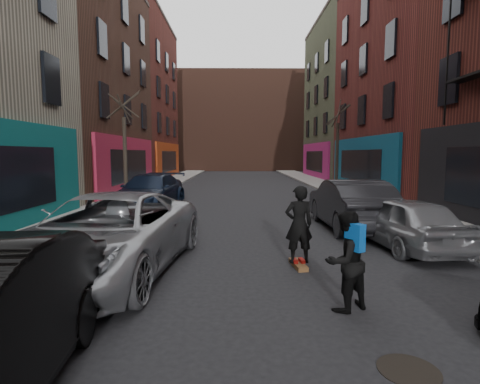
{
  "coord_description": "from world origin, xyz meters",
  "views": [
    {
      "loc": [
        -0.55,
        -1.1,
        2.48
      ],
      "look_at": [
        -0.47,
        7.41,
        1.6
      ],
      "focal_mm": 28.0,
      "sensor_mm": 36.0,
      "label": 1
    }
  ],
  "objects_px": {
    "parked_right_end": "(350,204)",
    "pedestrian": "(345,261)",
    "tree_right_far": "(338,138)",
    "manhole": "(409,370)",
    "skateboard": "(298,265)",
    "parked_right_far": "(405,222)",
    "tree_left_far": "(124,135)",
    "skateboarder": "(299,224)",
    "parked_left_far": "(108,234)",
    "parked_left_end": "(149,192)"
  },
  "relations": [
    {
      "from": "tree_right_far",
      "to": "parked_right_far",
      "type": "bearing_deg",
      "value": -98.58
    },
    {
      "from": "tree_right_far",
      "to": "parked_right_far",
      "type": "height_order",
      "value": "tree_right_far"
    },
    {
      "from": "parked_right_far",
      "to": "skateboarder",
      "type": "bearing_deg",
      "value": 22.7
    },
    {
      "from": "skateboard",
      "to": "tree_left_far",
      "type": "bearing_deg",
      "value": 115.08
    },
    {
      "from": "skateboard",
      "to": "parked_left_far",
      "type": "bearing_deg",
      "value": 178.28
    },
    {
      "from": "skateboard",
      "to": "parked_right_far",
      "type": "bearing_deg",
      "value": 21.15
    },
    {
      "from": "tree_right_far",
      "to": "manhole",
      "type": "relative_size",
      "value": 9.71
    },
    {
      "from": "parked_left_end",
      "to": "parked_right_end",
      "type": "xyz_separation_m",
      "value": [
        7.62,
        -4.37,
        0.04
      ]
    },
    {
      "from": "parked_left_end",
      "to": "parked_right_far",
      "type": "height_order",
      "value": "parked_left_end"
    },
    {
      "from": "parked_left_far",
      "to": "skateboarder",
      "type": "distance_m",
      "value": 4.03
    },
    {
      "from": "parked_left_end",
      "to": "manhole",
      "type": "height_order",
      "value": "parked_left_end"
    },
    {
      "from": "tree_right_far",
      "to": "parked_right_far",
      "type": "relative_size",
      "value": 1.68
    },
    {
      "from": "parked_left_far",
      "to": "skateboard",
      "type": "xyz_separation_m",
      "value": [
        4.01,
        0.38,
        -0.77
      ]
    },
    {
      "from": "manhole",
      "to": "pedestrian",
      "type": "bearing_deg",
      "value": 98.75
    },
    {
      "from": "parked_left_far",
      "to": "skateboard",
      "type": "relative_size",
      "value": 7.41
    },
    {
      "from": "skateboarder",
      "to": "manhole",
      "type": "bearing_deg",
      "value": 91.76
    },
    {
      "from": "parked_left_far",
      "to": "manhole",
      "type": "distance_m",
      "value": 5.9
    },
    {
      "from": "parked_right_far",
      "to": "skateboarder",
      "type": "relative_size",
      "value": 2.38
    },
    {
      "from": "skateboard",
      "to": "pedestrian",
      "type": "bearing_deg",
      "value": -88.13
    },
    {
      "from": "pedestrian",
      "to": "skateboard",
      "type": "bearing_deg",
      "value": -111.33
    },
    {
      "from": "tree_right_far",
      "to": "parked_left_end",
      "type": "bearing_deg",
      "value": -141.16
    },
    {
      "from": "parked_right_far",
      "to": "pedestrian",
      "type": "relative_size",
      "value": 2.55
    },
    {
      "from": "parked_right_end",
      "to": "manhole",
      "type": "relative_size",
      "value": 7.12
    },
    {
      "from": "parked_right_end",
      "to": "pedestrian",
      "type": "distance_m",
      "value": 6.77
    },
    {
      "from": "tree_right_far",
      "to": "parked_right_end",
      "type": "bearing_deg",
      "value": -103.07
    },
    {
      "from": "parked_right_far",
      "to": "manhole",
      "type": "relative_size",
      "value": 5.78
    },
    {
      "from": "parked_left_far",
      "to": "pedestrian",
      "type": "height_order",
      "value": "parked_left_far"
    },
    {
      "from": "tree_left_far",
      "to": "parked_right_far",
      "type": "relative_size",
      "value": 1.61
    },
    {
      "from": "tree_left_far",
      "to": "skateboard",
      "type": "xyz_separation_m",
      "value": [
        7.01,
        -11.12,
        -3.33
      ]
    },
    {
      "from": "parked_right_far",
      "to": "manhole",
      "type": "bearing_deg",
      "value": 60.85
    },
    {
      "from": "parked_right_far",
      "to": "tree_right_far",
      "type": "bearing_deg",
      "value": -104.16
    },
    {
      "from": "tree_left_far",
      "to": "skateboard",
      "type": "relative_size",
      "value": 8.12
    },
    {
      "from": "skateboarder",
      "to": "manhole",
      "type": "height_order",
      "value": "skateboarder"
    },
    {
      "from": "tree_right_far",
      "to": "pedestrian",
      "type": "distance_m",
      "value": 20.21
    },
    {
      "from": "tree_left_far",
      "to": "manhole",
      "type": "distance_m",
      "value": 17.22
    },
    {
      "from": "parked_right_far",
      "to": "manhole",
      "type": "xyz_separation_m",
      "value": [
        -2.44,
        -5.6,
        -0.68
      ]
    },
    {
      "from": "tree_left_far",
      "to": "parked_left_end",
      "type": "bearing_deg",
      "value": -55.04
    },
    {
      "from": "parked_right_end",
      "to": "skateboarder",
      "type": "height_order",
      "value": "skateboarder"
    },
    {
      "from": "parked_right_end",
      "to": "manhole",
      "type": "distance_m",
      "value": 8.38
    },
    {
      "from": "skateboard",
      "to": "skateboarder",
      "type": "xyz_separation_m",
      "value": [
        -0.0,
        0.0,
        0.9
      ]
    },
    {
      "from": "skateboard",
      "to": "pedestrian",
      "type": "relative_size",
      "value": 0.51
    },
    {
      "from": "parked_right_far",
      "to": "tree_left_far",
      "type": "bearing_deg",
      "value": -48.83
    },
    {
      "from": "tree_right_far",
      "to": "parked_left_far",
      "type": "bearing_deg",
      "value": -118.25
    },
    {
      "from": "manhole",
      "to": "parked_right_far",
      "type": "bearing_deg",
      "value": 66.44
    },
    {
      "from": "tree_left_far",
      "to": "parked_right_far",
      "type": "distance_m",
      "value": 14.08
    },
    {
      "from": "tree_left_far",
      "to": "parked_right_end",
      "type": "height_order",
      "value": "tree_left_far"
    },
    {
      "from": "parked_right_far",
      "to": "parked_left_far",
      "type": "bearing_deg",
      "value": 10.42
    },
    {
      "from": "pedestrian",
      "to": "manhole",
      "type": "distance_m",
      "value": 1.88
    },
    {
      "from": "tree_right_far",
      "to": "skateboard",
      "type": "xyz_separation_m",
      "value": [
        -5.39,
        -17.12,
        -3.48
      ]
    },
    {
      "from": "parked_right_end",
      "to": "skateboarder",
      "type": "bearing_deg",
      "value": 59.51
    }
  ]
}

